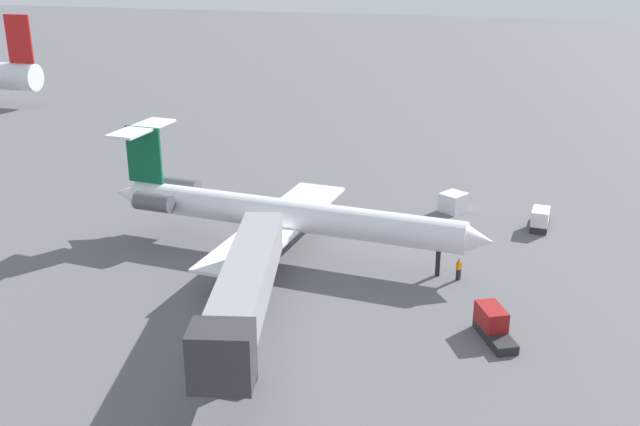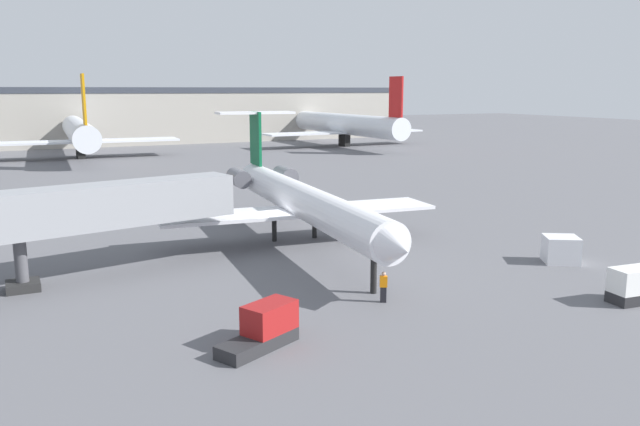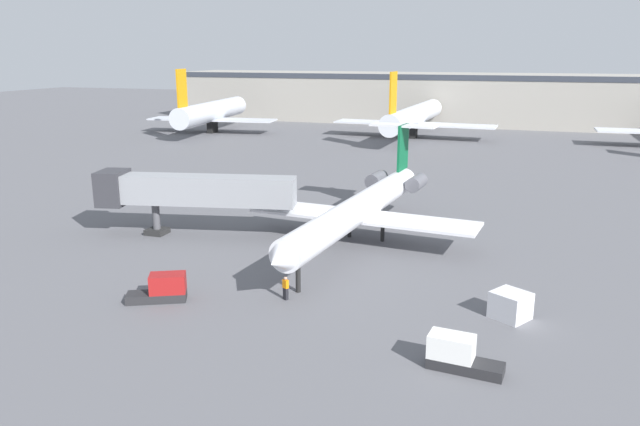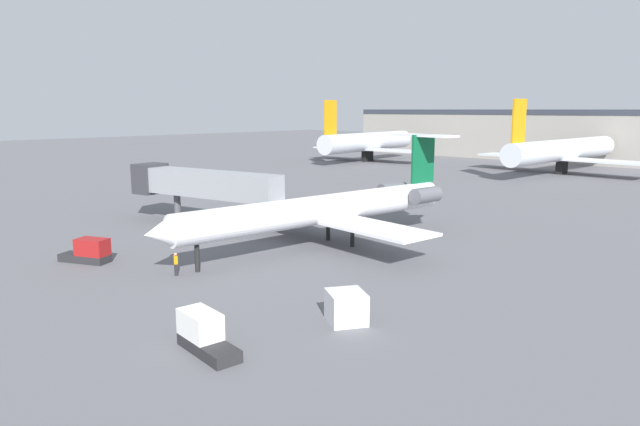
# 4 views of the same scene
# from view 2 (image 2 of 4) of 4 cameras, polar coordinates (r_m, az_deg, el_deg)

# --- Properties ---
(ground_plane) EXTENTS (400.00, 400.00, 0.10)m
(ground_plane) POSITION_cam_2_polar(r_m,az_deg,el_deg) (46.58, -4.54, -3.12)
(ground_plane) COLOR #5B5B60
(regional_jet) EXTENTS (20.87, 32.11, 9.26)m
(regional_jet) POSITION_cam_2_polar(r_m,az_deg,el_deg) (47.38, -1.95, 1.37)
(regional_jet) COLOR white
(regional_jet) RESTS_ON ground_plane
(jet_bridge) EXTENTS (18.45, 6.50, 5.94)m
(jet_bridge) POSITION_cam_2_polar(r_m,az_deg,el_deg) (40.16, -21.32, 0.20)
(jet_bridge) COLOR gray
(jet_bridge) RESTS_ON ground_plane
(ground_crew_marshaller) EXTENTS (0.48, 0.42, 1.69)m
(ground_crew_marshaller) POSITION_cam_2_polar(r_m,az_deg,el_deg) (34.65, 5.65, -6.52)
(ground_crew_marshaller) COLOR black
(ground_crew_marshaller) RESTS_ON ground_plane
(baggage_tug_lead) EXTENTS (4.21, 2.99, 1.90)m
(baggage_tug_lead) POSITION_cam_2_polar(r_m,az_deg,el_deg) (28.92, -4.95, -10.13)
(baggage_tug_lead) COLOR #262628
(baggage_tug_lead) RESTS_ON ground_plane
(baggage_tug_trailing) EXTENTS (4.12, 1.81, 1.90)m
(baggage_tug_trailing) POSITION_cam_2_polar(r_m,az_deg,el_deg) (38.50, 26.34, -5.88)
(baggage_tug_trailing) COLOR #262628
(baggage_tug_trailing) RESTS_ON ground_plane
(cargo_container_uld) EXTENTS (2.86, 2.81, 1.75)m
(cargo_container_uld) POSITION_cam_2_polar(r_m,az_deg,el_deg) (45.11, 20.57, -3.05)
(cargo_container_uld) COLOR silver
(cargo_container_uld) RESTS_ON ground_plane
(terminal_building) EXTENTS (137.83, 19.43, 11.66)m
(terminal_building) POSITION_cam_2_polar(r_m,az_deg,el_deg) (143.09, -19.90, 8.11)
(terminal_building) COLOR #9E998E
(terminal_building) RESTS_ON ground_plane
(parked_airliner_west_mid) EXTENTS (31.97, 37.89, 13.35)m
(parked_airliner_west_mid) POSITION_cam_2_polar(r_m,az_deg,el_deg) (113.19, -20.56, 6.70)
(parked_airliner_west_mid) COLOR silver
(parked_airliner_west_mid) RESTS_ON ground_plane
(parked_airliner_centre) EXTENTS (34.02, 40.47, 13.44)m
(parked_airliner_centre) POSITION_cam_2_polar(r_m,az_deg,el_deg) (129.47, 2.23, 7.83)
(parked_airliner_centre) COLOR silver
(parked_airliner_centre) RESTS_ON ground_plane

